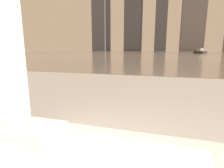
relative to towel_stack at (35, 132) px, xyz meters
The scene contains 6 objects.
towel_stack is the anchor object (origin of this frame).
harbor_water 61.29m from the towel_stack, 89.89° to the left, with size 180.00×110.00×0.01m.
harbor_boat_2 51.86m from the towel_stack, 79.02° to the left, with size 2.84×3.93×1.41m.
skyline_tower_0 127.72m from the towel_stack, 109.47° to the left, with size 9.10×13.09×59.03m.
skyline_tower_2 119.87m from the towel_stack, 90.92° to the left, with size 6.92×11.49×50.50m.
skyline_tower_3 120.84m from the towel_stack, 82.11° to the left, with size 13.09×7.06×49.35m.
Camera 1 is at (0.57, -0.05, 1.04)m, focal length 28.00 mm.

